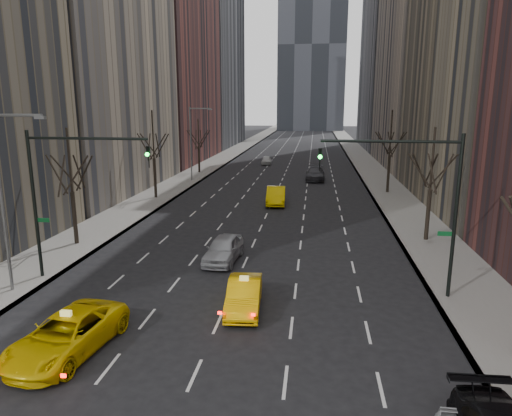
% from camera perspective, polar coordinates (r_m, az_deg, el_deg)
% --- Properties ---
extents(sidewalk_left, '(4.50, 320.00, 0.15)m').
position_cam_1_polar(sidewalk_left, '(82.34, -4.15, 6.26)').
color(sidewalk_left, slate).
rests_on(sidewalk_left, ground).
extents(sidewalk_right, '(4.50, 320.00, 0.15)m').
position_cam_1_polar(sidewalk_right, '(81.13, 13.16, 5.86)').
color(sidewalk_right, slate).
rests_on(sidewalk_right, ground).
extents(bld_left_far, '(14.00, 28.00, 44.00)m').
position_cam_1_polar(bld_left_far, '(81.31, -11.91, 21.45)').
color(bld_left_far, brown).
rests_on(bld_left_far, ground).
extents(bld_left_deep, '(14.00, 30.00, 60.00)m').
position_cam_1_polar(bld_left_deep, '(111.11, -6.64, 23.41)').
color(bld_left_deep, slate).
rests_on(bld_left_deep, ground).
extents(bld_right_deep, '(14.00, 30.00, 58.00)m').
position_cam_1_polar(bld_right_deep, '(108.38, 17.90, 22.65)').
color(bld_right_deep, slate).
rests_on(bld_right_deep, ground).
extents(tree_lw_b, '(3.36, 3.50, 7.82)m').
position_cam_1_polar(tree_lw_b, '(32.91, -21.98, 1.87)').
color(tree_lw_b, black).
rests_on(tree_lw_b, ground).
extents(tree_lw_c, '(3.36, 3.50, 8.74)m').
position_cam_1_polar(tree_lw_c, '(47.30, -12.61, 5.95)').
color(tree_lw_c, black).
rests_on(tree_lw_c, ground).
extents(tree_lw_d, '(3.36, 3.50, 7.36)m').
position_cam_1_polar(tree_lw_d, '(64.47, -7.17, 7.49)').
color(tree_lw_d, black).
rests_on(tree_lw_d, ground).
extents(tree_rw_b, '(3.36, 3.50, 7.82)m').
position_cam_1_polar(tree_rw_b, '(33.63, 20.92, 2.17)').
color(tree_rw_b, black).
rests_on(tree_rw_b, ground).
extents(tree_rw_c, '(3.36, 3.50, 8.74)m').
position_cam_1_polar(tree_rw_c, '(51.08, 16.35, 6.24)').
color(tree_rw_c, black).
rests_on(tree_rw_c, ground).
extents(traffic_mast_left, '(6.69, 0.39, 8.00)m').
position_cam_1_polar(traffic_mast_left, '(26.07, -23.09, 3.06)').
color(traffic_mast_left, black).
rests_on(traffic_mast_left, ground).
extents(traffic_mast_right, '(6.69, 0.39, 8.00)m').
position_cam_1_polar(traffic_mast_right, '(23.07, 19.92, 2.18)').
color(traffic_mast_right, black).
rests_on(traffic_mast_right, ground).
extents(streetlight_near, '(2.83, 0.22, 9.00)m').
position_cam_1_polar(streetlight_near, '(25.35, -28.76, 2.55)').
color(streetlight_near, slate).
rests_on(streetlight_near, ground).
extents(streetlight_far, '(2.83, 0.22, 9.00)m').
position_cam_1_polar(streetlight_far, '(57.26, -7.84, 8.88)').
color(streetlight_far, slate).
rests_on(streetlight_far, ground).
extents(taxi_suv, '(3.29, 5.83, 1.54)m').
position_cam_1_polar(taxi_suv, '(19.67, -22.54, -14.40)').
color(taxi_suv, '#EAC304').
rests_on(taxi_suv, ground).
extents(taxi_sedan, '(1.83, 4.45, 1.43)m').
position_cam_1_polar(taxi_sedan, '(21.79, -1.49, -10.79)').
color(taxi_sedan, '#FFBA05').
rests_on(taxi_sedan, ground).
extents(silver_sedan_ahead, '(2.14, 4.70, 1.56)m').
position_cam_1_polar(silver_sedan_ahead, '(28.19, -4.07, -5.11)').
color(silver_sedan_ahead, '#999BA1').
rests_on(silver_sedan_ahead, ground).
extents(far_taxi, '(2.04, 5.13, 1.66)m').
position_cam_1_polar(far_taxi, '(44.14, 2.51, 1.56)').
color(far_taxi, yellow).
rests_on(far_taxi, ground).
extents(far_suv_grey, '(2.39, 5.78, 1.67)m').
position_cam_1_polar(far_suv_grey, '(58.70, 7.42, 4.29)').
color(far_suv_grey, '#303035').
rests_on(far_suv_grey, ground).
extents(far_car_white, '(1.81, 4.00, 1.33)m').
position_cam_1_polar(far_car_white, '(73.67, 1.31, 5.98)').
color(far_car_white, '#BCBCBC').
rests_on(far_car_white, ground).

